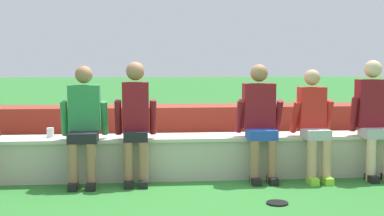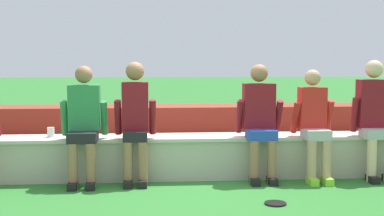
% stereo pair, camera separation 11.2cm
% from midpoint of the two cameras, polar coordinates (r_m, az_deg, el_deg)
% --- Properties ---
extents(ground_plane, '(80.00, 80.00, 0.00)m').
position_cam_midpoint_polar(ground_plane, '(6.20, -0.44, -8.19)').
color(ground_plane, '#2D752D').
extents(stone_seating_wall, '(7.97, 0.54, 0.52)m').
position_cam_midpoint_polar(stone_seating_wall, '(6.39, -0.60, -5.26)').
color(stone_seating_wall, '#B7AF9E').
rests_on(stone_seating_wall, ground).
extents(brick_bleachers, '(9.72, 1.45, 0.75)m').
position_cam_midpoint_polar(brick_bleachers, '(7.74, -1.28, -3.13)').
color(brick_bleachers, '#9D4637').
rests_on(brick_bleachers, ground).
extents(person_left_of_center, '(0.55, 0.58, 1.39)m').
position_cam_midpoint_polar(person_left_of_center, '(6.10, -11.45, -1.45)').
color(person_left_of_center, '#996B4C').
rests_on(person_left_of_center, ground).
extents(person_center, '(0.49, 0.49, 1.43)m').
position_cam_midpoint_polar(person_center, '(6.04, -5.80, -1.18)').
color(person_center, '#996B4C').
rests_on(person_center, ground).
extents(person_right_of_center, '(0.56, 0.53, 1.40)m').
position_cam_midpoint_polar(person_right_of_center, '(6.23, 8.08, -1.10)').
color(person_right_of_center, '#996B4C').
rests_on(person_right_of_center, ground).
extents(person_far_right, '(0.50, 0.56, 1.34)m').
position_cam_midpoint_polar(person_far_right, '(6.37, 13.93, -1.52)').
color(person_far_right, tan).
rests_on(person_far_right, ground).
extents(person_rightmost_edge, '(0.56, 0.51, 1.45)m').
position_cam_midpoint_polar(person_rightmost_edge, '(6.66, 20.14, -0.73)').
color(person_rightmost_edge, beige).
rests_on(person_rightmost_edge, ground).
extents(plastic_cup_left_end, '(0.08, 0.08, 0.12)m').
position_cam_midpoint_polar(plastic_cup_left_end, '(6.47, -14.95, -2.61)').
color(plastic_cup_left_end, white).
rests_on(plastic_cup_left_end, stone_seating_wall).
extents(frisbee, '(0.22, 0.22, 0.02)m').
position_cam_midpoint_polar(frisbee, '(5.33, 9.87, -10.42)').
color(frisbee, black).
rests_on(frisbee, ground).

